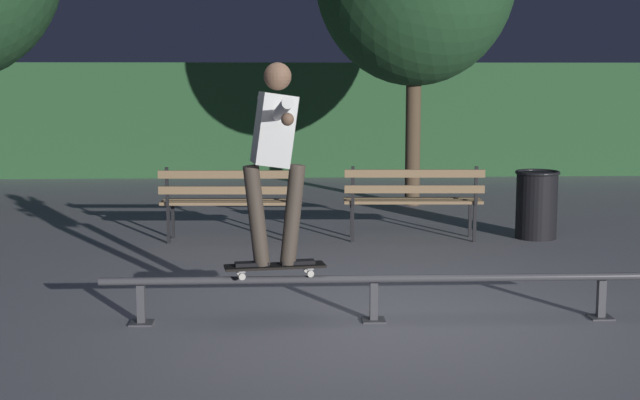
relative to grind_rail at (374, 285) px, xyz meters
name	(u,v)px	position (x,y,z in m)	size (l,w,h in m)	color
ground_plane	(374,323)	(0.00, -0.06, -0.29)	(90.00, 90.00, 0.00)	gray
hedge_backdrop	(317,119)	(0.00, 10.44, 0.78)	(24.00, 1.20, 2.13)	#2D5B33
grind_rail	(374,285)	(0.00, 0.00, 0.00)	(4.26, 0.18, 0.37)	#47474C
skateboard	(275,267)	(-0.77, 0.00, 0.15)	(0.80, 0.31, 0.09)	black
skateboarder	(275,146)	(-0.77, 0.00, 1.09)	(0.63, 1.40, 1.56)	black
park_bench_leftmost	(230,196)	(-1.30, 3.39, 0.25)	(1.62, 0.49, 0.88)	black
park_bench_left_center	(413,195)	(0.81, 3.39, 0.25)	(1.62, 0.49, 0.88)	black
trash_can	(537,204)	(2.29, 3.49, 0.12)	(0.52, 0.52, 0.80)	black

